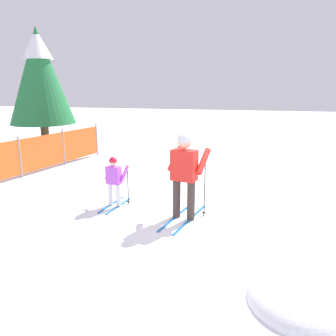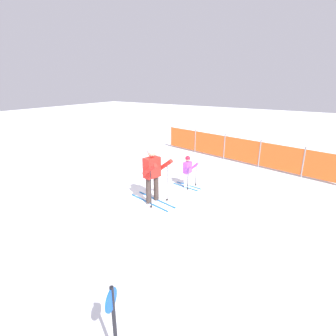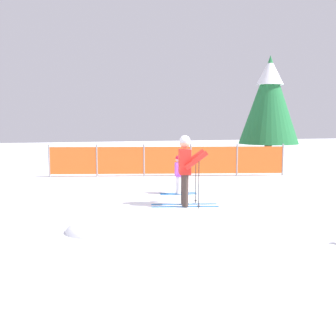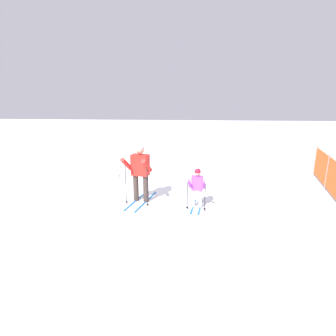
% 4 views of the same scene
% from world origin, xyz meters
% --- Properties ---
extents(ground_plane, '(60.00, 60.00, 0.00)m').
position_xyz_m(ground_plane, '(0.00, 0.00, 0.00)').
color(ground_plane, white).
extents(skier_adult, '(1.66, 0.82, 1.72)m').
position_xyz_m(skier_adult, '(0.06, 0.27, 1.03)').
color(skier_adult, '#1966B2').
rests_on(skier_adult, ground_plane).
extents(skier_child, '(1.05, 0.53, 1.10)m').
position_xyz_m(skier_child, '(0.37, 1.87, 0.64)').
color(skier_child, '#1966B2').
rests_on(skier_child, ground_plane).
extents(snow_mound, '(1.34, 1.14, 0.54)m').
position_xyz_m(snow_mound, '(-2.18, -1.53, 0.00)').
color(snow_mound, white).
rests_on(snow_mound, ground_plane).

